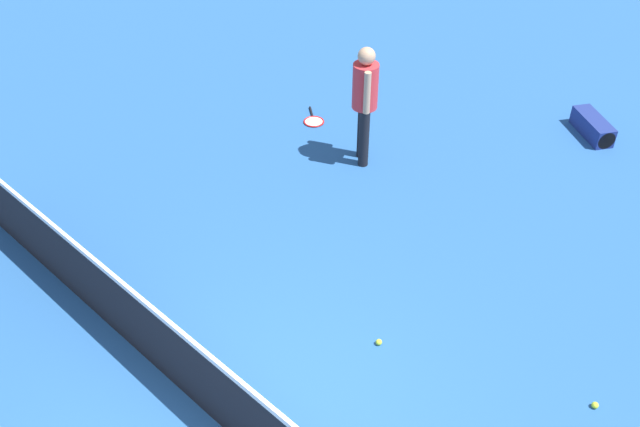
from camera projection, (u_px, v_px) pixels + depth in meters
name	position (u px, v px, depth m)	size (l,w,h in m)	color
court_net	(251.00, 421.00, 6.05)	(10.09, 0.09, 1.07)	#4C4C51
player_near_side	(365.00, 96.00, 9.34)	(0.48, 0.48, 1.70)	black
tennis_racket_near_player	(314.00, 121.00, 10.76)	(0.56, 0.50, 0.03)	red
tennis_ball_by_net	(595.00, 405.00, 6.73)	(0.07, 0.07, 0.07)	#C6E033
tennis_ball_midcourt	(379.00, 342.00, 7.34)	(0.07, 0.07, 0.07)	#C6E033
equipment_bag	(594.00, 128.00, 10.37)	(0.82, 0.68, 0.28)	navy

